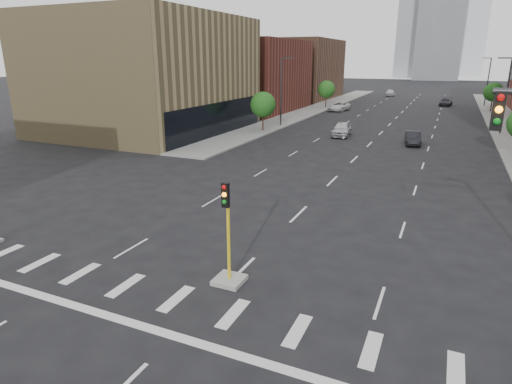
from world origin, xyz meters
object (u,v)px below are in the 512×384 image
Objects in this scene: median_traffic_signal at (229,262)px; car_mid_right at (413,138)px; car_deep_right at (446,102)px; car_near_left at (342,129)px; car_far_left at (339,106)px; car_distant at (390,93)px.

median_traffic_signal is 35.01m from car_mid_right.
car_mid_right is at bearing -86.55° from car_deep_right.
median_traffic_signal is at bearing -89.44° from car_near_left.
car_mid_right is 31.20m from car_far_left.
car_mid_right is at bearing 82.97° from median_traffic_signal.
median_traffic_signal is 37.03m from car_near_left.
car_deep_right is at bearing 85.17° from median_traffic_signal.
car_distant is at bearing 93.75° from median_traffic_signal.
car_far_left is (-14.78, 27.47, 0.08)m from car_mid_right.
car_deep_right is at bearing 70.03° from car_near_left.
car_distant is at bearing 130.76° from car_deep_right.
car_distant is at bearing 91.54° from car_far_left.
car_distant is (-6.41, 97.83, -0.15)m from median_traffic_signal.
car_far_left is 35.85m from car_distant.
car_deep_right is 23.20m from car_distant.
car_far_left reaches higher than car_deep_right.
car_near_left is at bearing 96.23° from median_traffic_signal.
car_mid_right is (8.30, -2.07, -0.14)m from car_near_left.
median_traffic_signal is at bearing -72.33° from car_far_left.
car_distant is (-13.05, 19.18, 0.10)m from car_deep_right.
median_traffic_signal reaches higher than car_deep_right.
median_traffic_signal is at bearing -88.30° from car_deep_right.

